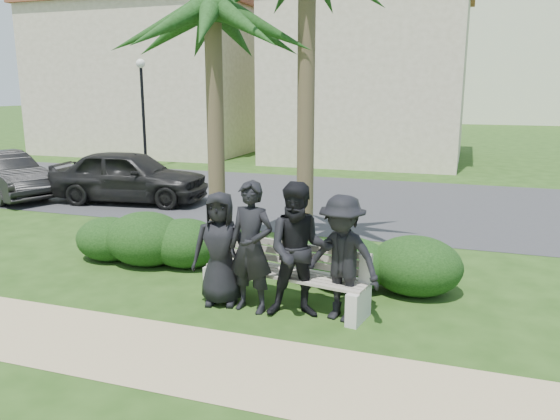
# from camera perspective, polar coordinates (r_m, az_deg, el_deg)

# --- Properties ---
(ground) EXTENTS (160.00, 160.00, 0.00)m
(ground) POSITION_cam_1_polar(r_m,az_deg,el_deg) (8.41, -5.63, -9.39)
(ground) COLOR #224112
(ground) RESTS_ON ground
(footpath) EXTENTS (30.00, 1.60, 0.01)m
(footpath) POSITION_cam_1_polar(r_m,az_deg,el_deg) (6.96, -11.95, -14.48)
(footpath) COLOR tan
(footpath) RESTS_ON ground
(asphalt_street) EXTENTS (160.00, 8.00, 0.01)m
(asphalt_street) POSITION_cam_1_polar(r_m,az_deg,el_deg) (15.75, 6.46, 0.98)
(asphalt_street) COLOR #2D2D30
(asphalt_street) RESTS_ON ground
(stucco_bldg_left) EXTENTS (10.40, 8.40, 7.30)m
(stucco_bldg_left) POSITION_cam_1_polar(r_m,az_deg,el_deg) (29.38, -12.83, 13.26)
(stucco_bldg_left) COLOR #BBAD8C
(stucco_bldg_left) RESTS_ON ground
(stucco_bldg_right) EXTENTS (8.40, 8.40, 7.30)m
(stucco_bldg_right) POSITION_cam_1_polar(r_m,az_deg,el_deg) (25.45, 9.44, 13.56)
(stucco_bldg_right) COLOR #BBAD8C
(stucco_bldg_right) RESTS_ON ground
(street_lamp) EXTENTS (0.36, 0.36, 4.29)m
(street_lamp) POSITION_cam_1_polar(r_m,az_deg,el_deg) (22.69, -14.20, 11.68)
(street_lamp) COLOR black
(street_lamp) RESTS_ON ground
(park_bench) EXTENTS (2.61, 1.01, 0.88)m
(park_bench) POSITION_cam_1_polar(r_m,az_deg,el_deg) (8.11, 0.47, -7.17)
(park_bench) COLOR gray
(park_bench) RESTS_ON ground
(man_a) EXTENTS (0.92, 0.70, 1.69)m
(man_a) POSITION_cam_1_polar(r_m,az_deg,el_deg) (8.05, -6.25, -4.04)
(man_a) COLOR black
(man_a) RESTS_ON ground
(man_b) EXTENTS (0.75, 0.55, 1.89)m
(man_b) POSITION_cam_1_polar(r_m,az_deg,el_deg) (7.73, -3.03, -3.89)
(man_b) COLOR black
(man_b) RESTS_ON ground
(man_c) EXTENTS (1.09, 0.95, 1.91)m
(man_c) POSITION_cam_1_polar(r_m,az_deg,el_deg) (7.53, 2.04, -4.26)
(man_c) COLOR black
(man_c) RESTS_ON ground
(man_d) EXTENTS (1.27, 0.93, 1.76)m
(man_d) POSITION_cam_1_polar(r_m,az_deg,el_deg) (7.48, 6.47, -5.06)
(man_d) COLOR black
(man_d) RESTS_ON ground
(hedge_a) EXTENTS (1.27, 1.05, 0.83)m
(hedge_a) POSITION_cam_1_polar(r_m,az_deg,el_deg) (10.70, -17.44, -2.77)
(hedge_a) COLOR black
(hedge_a) RESTS_ON ground
(hedge_b) EXTENTS (1.52, 1.26, 0.99)m
(hedge_b) POSITION_cam_1_polar(r_m,az_deg,el_deg) (10.22, -13.83, -2.77)
(hedge_b) COLOR black
(hedge_b) RESTS_ON ground
(hedge_c) EXTENTS (1.36, 1.13, 0.89)m
(hedge_c) POSITION_cam_1_polar(r_m,az_deg,el_deg) (9.97, -9.85, -3.28)
(hedge_c) COLOR black
(hedge_c) RESTS_ON ground
(hedge_d) EXTENTS (1.32, 1.09, 0.86)m
(hedge_d) POSITION_cam_1_polar(r_m,az_deg,el_deg) (8.82, 7.32, -5.42)
(hedge_d) COLOR black
(hedge_d) RESTS_ON ground
(hedge_e) EXTENTS (1.13, 0.93, 0.74)m
(hedge_e) POSITION_cam_1_polar(r_m,az_deg,el_deg) (9.11, 3.80, -5.14)
(hedge_e) COLOR black
(hedge_e) RESTS_ON ground
(hedge_f) EXTENTS (1.44, 1.19, 0.94)m
(hedge_f) POSITION_cam_1_polar(r_m,az_deg,el_deg) (8.78, 13.99, -5.50)
(hedge_f) COLOR black
(hedge_f) RESTS_ON ground
(palm_left) EXTENTS (3.00, 3.00, 5.44)m
(palm_left) POSITION_cam_1_polar(r_m,az_deg,el_deg) (10.49, -7.07, 19.83)
(palm_left) COLOR brown
(palm_left) RESTS_ON ground
(car_a) EXTENTS (4.56, 2.32, 1.49)m
(car_a) POSITION_cam_1_polar(r_m,az_deg,el_deg) (15.88, -15.47, 3.43)
(car_a) COLOR black
(car_a) RESTS_ON ground
(car_b) EXTENTS (4.32, 2.77, 1.34)m
(car_b) POSITION_cam_1_polar(r_m,az_deg,el_deg) (17.86, -27.03, 3.24)
(car_b) COLOR black
(car_b) RESTS_ON ground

